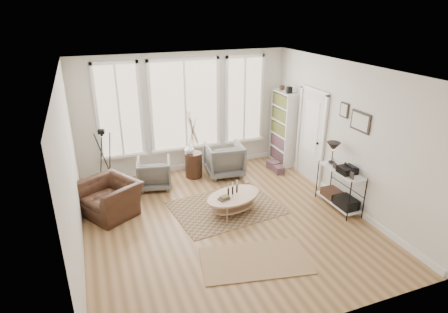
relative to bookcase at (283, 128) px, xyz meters
name	(u,v)px	position (x,y,z in m)	size (l,w,h in m)	color
room	(226,152)	(-2.42, -2.20, 0.47)	(5.50, 5.54, 2.90)	#A1774B
bay_window	(185,107)	(-2.44, 0.49, 0.65)	(4.14, 0.12, 2.24)	tan
door	(311,134)	(0.13, -1.08, 0.17)	(0.09, 1.06, 2.22)	silver
bookcase	(283,128)	(0.00, 0.00, 0.00)	(0.31, 0.85, 2.06)	white
low_shelf	(340,185)	(-0.06, -2.52, -0.44)	(0.38, 1.08, 1.30)	white
wall_art	(356,118)	(0.14, -2.49, 0.92)	(0.04, 0.88, 0.44)	black
rug_main	(226,208)	(-2.24, -1.75, -0.95)	(2.12, 1.59, 0.01)	brown
rug_runner	(255,260)	(-2.41, -3.53, -0.94)	(1.76, 0.98, 0.01)	brown
coffee_table	(233,199)	(-2.16, -1.95, -0.66)	(1.38, 1.11, 0.55)	tan
armchair_left	(154,173)	(-3.42, -0.28, -0.61)	(0.73, 0.75, 0.69)	slate
armchair_right	(224,159)	(-1.69, -0.19, -0.55)	(0.86, 0.88, 0.80)	slate
side_table	(193,145)	(-2.42, -0.04, -0.13)	(0.41, 0.41, 1.72)	#3C2318
vase	(189,149)	(-2.52, -0.05, -0.22)	(0.22, 0.22, 0.23)	silver
accent_chair	(110,198)	(-4.47, -1.13, -0.61)	(0.93, 1.07, 0.69)	#3C2318
tripod_camera	(105,162)	(-4.43, 0.05, -0.31)	(0.50, 0.50, 1.41)	black
book_stack_near	(273,165)	(-0.39, -0.30, -0.86)	(0.24, 0.30, 0.19)	brown
book_stack_far	(279,170)	(-0.39, -0.59, -0.87)	(0.21, 0.27, 0.17)	brown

